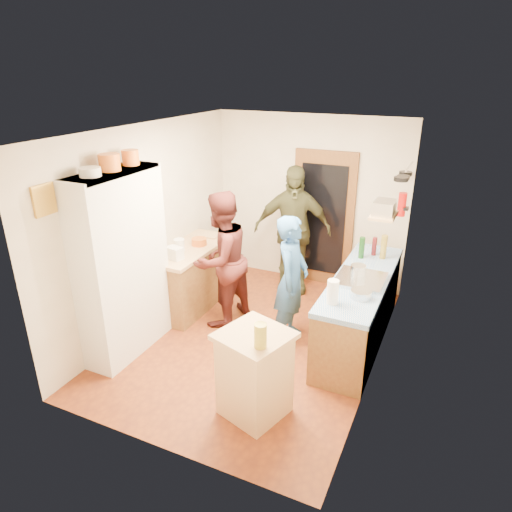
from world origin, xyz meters
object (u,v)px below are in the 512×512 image
Objects in this scene: island_base at (255,376)px; person_hob at (293,281)px; hutch_body at (123,266)px; person_left at (225,259)px; right_counter_base at (359,311)px; person_back at (293,230)px.

person_hob is (-0.13, 1.40, 0.38)m from island_base.
person_left is (0.76, 1.06, -0.20)m from hutch_body.
hutch_body reaches higher than island_base.
hutch_body is 1.00× the size of right_counter_base.
right_counter_base is at bearing 112.72° from person_left.
person_back is (-0.50, 1.32, 0.16)m from person_hob.
right_counter_base is 1.35× the size of person_hob.
person_back is at bearing 102.99° from island_base.
hutch_body is 2.02m from person_hob.
island_base is (1.86, -0.41, -0.67)m from hutch_body.
person_left is (-0.97, 0.07, 0.09)m from person_hob.
island_base reaches higher than right_counter_base.
person_left reaches higher than person_hob.
island_base is at bearing 51.76° from person_left.
hutch_body is 2.63m from person_back.
hutch_body is 1.32m from person_left.
person_back is (-1.26, 1.02, 0.55)m from right_counter_base.
person_left is at bearing 81.55° from person_hob.
person_back reaches higher than island_base.
person_back reaches higher than person_left.
island_base is 1.90m from person_left.
person_left is 0.93× the size of person_back.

